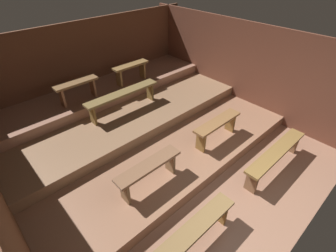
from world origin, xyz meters
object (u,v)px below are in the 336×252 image
object	(u,v)px
bench_lower_right	(217,126)
bench_upper_left	(77,87)
bench_middle_center	(123,96)
bench_floor_right	(276,154)
bench_upper_right	(131,69)
bench_lower_left	(149,169)
bench_floor_left	(186,239)

from	to	relation	value
bench_lower_right	bench_upper_left	world-z (taller)	bench_upper_left
bench_middle_center	bench_upper_left	distance (m)	1.05
bench_floor_right	bench_upper_right	distance (m)	4.01
bench_middle_center	bench_upper_left	world-z (taller)	bench_upper_left
bench_lower_right	bench_upper_right	distance (m)	2.78
bench_lower_left	bench_upper_left	world-z (taller)	bench_upper_left
bench_floor_left	bench_lower_left	size ratio (longest dim) A/B	1.49
bench_lower_left	bench_upper_right	size ratio (longest dim) A/B	1.25
bench_floor_left	bench_lower_left	distance (m)	1.25
bench_floor_right	bench_middle_center	size ratio (longest dim) A/B	1.00
bench_floor_right	bench_upper_left	size ratio (longest dim) A/B	1.85
bench_lower_right	bench_middle_center	distance (m)	2.23
bench_lower_left	bench_upper_right	bearing A→B (deg)	58.71
bench_floor_right	bench_upper_left	world-z (taller)	bench_upper_left
bench_middle_center	bench_upper_right	bearing A→B (deg)	43.54
bench_lower_right	bench_floor_right	bearing A→B (deg)	-74.60
bench_floor_right	bench_middle_center	distance (m)	3.46
bench_floor_left	bench_floor_right	xyz separation A→B (m)	(2.49, 0.00, 0.00)
bench_middle_center	bench_upper_right	world-z (taller)	bench_upper_right
bench_floor_right	bench_lower_left	xyz separation A→B (m)	(-2.16, 1.18, 0.21)
bench_lower_right	bench_upper_right	bearing A→B (deg)	93.60
bench_middle_center	bench_floor_left	bearing A→B (deg)	-110.86
bench_middle_center	bench_upper_right	xyz separation A→B (m)	(0.78, 0.74, 0.20)
bench_middle_center	bench_floor_right	bearing A→B (deg)	-68.18
bench_lower_right	bench_upper_right	world-z (taller)	bench_upper_right
bench_floor_right	bench_middle_center	xyz separation A→B (m)	(-1.27, 3.18, 0.47)
bench_floor_left	bench_middle_center	distance (m)	3.44
bench_floor_right	bench_lower_right	xyz separation A→B (m)	(-0.33, 1.18, 0.21)
bench_floor_left	bench_upper_left	distance (m)	4.01
bench_middle_center	bench_upper_left	size ratio (longest dim) A/B	1.85
bench_upper_right	bench_upper_left	bearing A→B (deg)	180.00
bench_lower_left	bench_lower_right	bearing A→B (deg)	0.00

